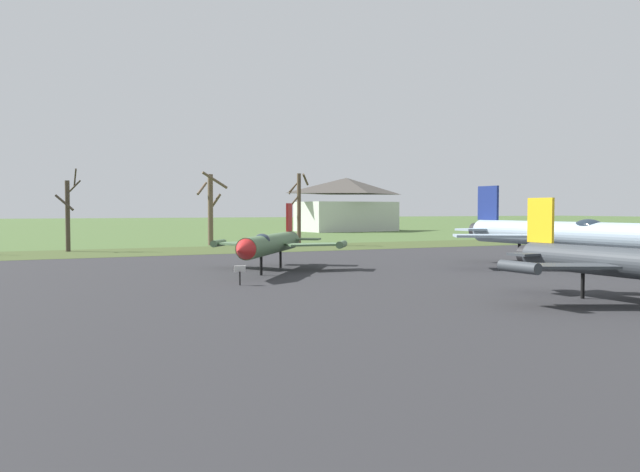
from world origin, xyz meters
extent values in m
cube|color=#28282B|center=(0.00, 17.29, 0.03)|extent=(85.94, 57.65, 0.05)
cube|color=#3C4A24|center=(0.00, 52.12, 0.03)|extent=(145.94, 12.00, 0.06)
cylinder|color=#4C6B47|center=(-4.33, 29.28, 1.83)|extent=(7.47, 9.77, 1.28)
cone|color=#B21E1E|center=(-8.00, 24.14, 1.83)|extent=(1.86, 1.95, 1.18)
cylinder|color=black|center=(-0.96, 34.00, 1.83)|extent=(1.14, 1.09, 0.90)
ellipsoid|color=#19232D|center=(-5.60, 27.50, 2.18)|extent=(0.84, 1.59, 0.79)
cube|color=#4C6B47|center=(-5.45, 31.95, 1.74)|extent=(3.26, 4.10, 0.12)
cube|color=#4C6B47|center=(-1.44, 29.09, 1.74)|extent=(3.82, 2.27, 0.12)
cylinder|color=#4C6B47|center=(-6.64, 33.42, 1.74)|extent=(1.58, 1.94, 0.48)
cylinder|color=#4C6B47|center=(0.33, 28.45, 1.74)|extent=(1.58, 1.94, 0.48)
cube|color=#B21E1E|center=(-1.38, 33.42, 3.48)|extent=(0.89, 1.17, 2.02)
cube|color=#4C6B47|center=(-2.48, 34.04, 1.93)|extent=(2.32, 2.13, 0.12)
cube|color=#4C6B47|center=(-0.44, 32.58, 1.93)|extent=(2.32, 2.13, 0.12)
cylinder|color=black|center=(-5.75, 27.30, 0.60)|extent=(0.17, 0.17, 1.19)
cylinder|color=black|center=(-2.91, 31.27, 0.60)|extent=(0.17, 0.17, 1.19)
cylinder|color=black|center=(-8.49, 22.98, 0.39)|extent=(0.08, 0.08, 0.78)
cube|color=white|center=(-8.49, 22.98, 0.93)|extent=(0.63, 0.30, 0.35)
cylinder|color=#8EA3B2|center=(13.72, 23.06, 2.41)|extent=(2.10, 14.61, 1.68)
cylinder|color=black|center=(13.50, 30.67, 2.41)|extent=(1.20, 0.96, 1.18)
ellipsoid|color=#19232D|center=(13.80, 20.27, 2.87)|extent=(1.22, 2.31, 1.15)
cube|color=#8EA3B2|center=(9.99, 24.35, 2.28)|extent=(6.14, 5.02, 0.16)
cube|color=#8EA3B2|center=(17.37, 24.56, 2.28)|extent=(6.08, 5.23, 0.16)
cube|color=navy|center=(13.53, 29.59, 4.55)|extent=(0.26, 2.13, 2.60)
cube|color=#8EA3B2|center=(12.06, 29.51, 2.53)|extent=(2.30, 1.63, 0.16)
cube|color=#8EA3B2|center=(14.99, 29.59, 2.53)|extent=(2.30, 1.63, 0.16)
cylinder|color=black|center=(13.81, 19.85, 0.78)|extent=(0.22, 0.22, 1.57)
cylinder|color=black|center=(13.63, 26.26, 0.78)|extent=(0.22, 0.22, 1.57)
cylinder|color=#33383D|center=(3.99, 9.27, 1.82)|extent=(1.62, 11.03, 1.27)
cylinder|color=black|center=(3.81, 15.02, 1.82)|extent=(0.91, 0.73, 0.89)
cube|color=#33383D|center=(1.33, 10.31, 1.72)|extent=(4.36, 3.28, 0.12)
cylinder|color=#33383D|center=(-0.68, 10.75, 1.72)|extent=(0.54, 2.04, 0.47)
cube|color=yellow|center=(3.83, 14.22, 3.53)|extent=(0.20, 1.56, 2.16)
cube|color=#33383D|center=(2.89, 14.14, 1.91)|extent=(1.42, 1.23, 0.12)
cube|color=#33383D|center=(4.78, 14.20, 1.91)|extent=(1.42, 1.23, 0.12)
cylinder|color=black|center=(3.91, 11.68, 0.59)|extent=(0.17, 0.17, 1.18)
cylinder|color=#42382D|center=(-14.93, 55.65, 3.40)|extent=(0.43, 0.43, 6.79)
cylinder|color=#42382D|center=(-14.35, 56.23, 6.15)|extent=(1.34, 1.36, 1.43)
cylinder|color=#42382D|center=(-14.22, 55.69, 7.05)|extent=(0.23, 1.55, 1.74)
cylinder|color=#42382D|center=(-15.24, 54.90, 4.69)|extent=(1.71, 0.87, 1.57)
cylinder|color=brown|center=(0.41, 61.06, 4.01)|extent=(0.59, 0.59, 8.01)
cylinder|color=brown|center=(1.04, 61.51, 4.85)|extent=(1.27, 1.63, 1.99)
cylinder|color=brown|center=(0.54, 59.65, 7.29)|extent=(3.01, 0.58, 1.91)
cylinder|color=brown|center=(-0.36, 61.74, 6.42)|extent=(1.67, 1.83, 1.57)
cylinder|color=brown|center=(9.01, 55.78, 4.02)|extent=(0.43, 0.43, 8.04)
cylinder|color=brown|center=(8.58, 56.44, 6.39)|extent=(1.47, 1.03, 1.36)
cylinder|color=brown|center=(8.65, 56.45, 6.54)|extent=(1.51, 0.91, 1.24)
cylinder|color=brown|center=(8.64, 56.65, 4.78)|extent=(1.93, 0.97, 1.75)
cylinder|color=brown|center=(9.57, 55.27, 7.36)|extent=(1.29, 1.39, 1.27)
cube|color=beige|center=(35.98, 96.14, 2.73)|extent=(17.88, 11.06, 5.46)
pyramid|color=#4C4742|center=(35.98, 96.14, 8.44)|extent=(18.78, 11.61, 2.99)
camera|label=1|loc=(-18.83, -8.95, 4.06)|focal=35.62mm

